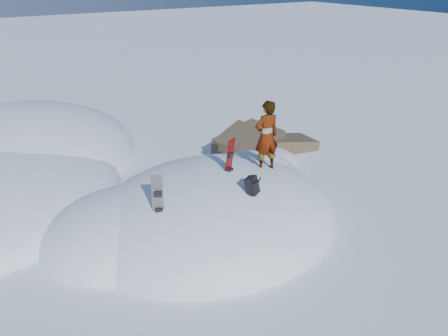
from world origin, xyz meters
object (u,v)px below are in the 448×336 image
snowboard_dark (158,203)px  person (266,136)px  snowboard_red (229,164)px  backpack (253,186)px

snowboard_dark → person: size_ratio=0.72×
snowboard_red → snowboard_dark: size_ratio=1.03×
backpack → snowboard_red: bearing=56.4°
snowboard_red → person: bearing=-28.9°
snowboard_dark → backpack: (2.17, -0.67, 0.13)m
snowboard_dark → person: person is taller
snowboard_red → backpack: (-0.08, -1.14, -0.11)m
snowboard_dark → backpack: snowboard_dark is taller
snowboard_red → snowboard_dark: bearing=169.0°
snowboard_red → backpack: size_ratio=2.80×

